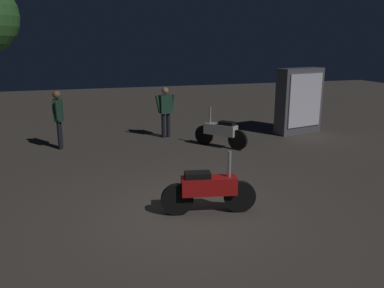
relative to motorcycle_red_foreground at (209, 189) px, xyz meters
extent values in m
plane|color=#4C443D|center=(-0.38, 0.03, -0.44)|extent=(40.00, 40.00, 0.00)
cylinder|color=black|center=(-0.54, 0.10, -0.16)|extent=(0.57, 0.20, 0.56)
cylinder|color=black|center=(0.55, -0.10, -0.16)|extent=(0.57, 0.20, 0.56)
cube|color=#B71414|center=(0.00, 0.00, 0.07)|extent=(0.99, 0.46, 0.30)
cube|color=black|center=(-0.19, 0.03, 0.27)|extent=(0.48, 0.31, 0.10)
cylinder|color=gray|center=(0.35, -0.06, 0.45)|extent=(0.07, 0.07, 0.45)
sphere|color=#F2EABF|center=(0.45, -0.08, 0.12)|extent=(0.12, 0.12, 0.12)
cylinder|color=black|center=(2.14, 3.71, -0.16)|extent=(0.43, 0.50, 0.56)
cylinder|color=black|center=(1.45, 4.56, -0.16)|extent=(0.43, 0.50, 0.56)
cube|color=beige|center=(1.80, 4.13, 0.07)|extent=(0.83, 0.93, 0.30)
cube|color=black|center=(1.92, 3.98, 0.27)|extent=(0.46, 0.49, 0.10)
cylinder|color=gray|center=(1.58, 4.41, 0.45)|extent=(0.08, 0.08, 0.45)
sphere|color=#F2EABF|center=(1.51, 4.48, 0.12)|extent=(0.12, 0.12, 0.12)
cylinder|color=black|center=(0.67, 5.77, -0.06)|extent=(0.12, 0.12, 0.76)
cylinder|color=black|center=(0.52, 5.75, -0.06)|extent=(0.12, 0.12, 0.76)
cube|color=#1E3F2D|center=(0.59, 5.76, 0.60)|extent=(0.39, 0.29, 0.56)
sphere|color=#9E7251|center=(0.59, 5.76, 1.02)|extent=(0.21, 0.21, 0.21)
cylinder|color=#1E3F2D|center=(0.83, 5.80, 0.63)|extent=(0.19, 0.12, 0.52)
cylinder|color=#1E3F2D|center=(0.36, 5.73, 0.63)|extent=(0.19, 0.12, 0.52)
cylinder|color=black|center=(-2.55, 5.21, -0.04)|extent=(0.12, 0.12, 0.79)
cylinder|color=black|center=(-2.54, 5.37, -0.04)|extent=(0.12, 0.12, 0.79)
cube|color=#1E3F2D|center=(-2.54, 5.29, 0.64)|extent=(0.27, 0.38, 0.59)
sphere|color=brown|center=(-2.54, 5.29, 1.08)|extent=(0.22, 0.22, 0.22)
cylinder|color=#1E3F2D|center=(-2.56, 5.05, 0.67)|extent=(0.10, 0.19, 0.54)
cylinder|color=#1E3F2D|center=(-2.52, 5.53, 0.67)|extent=(0.10, 0.19, 0.54)
cube|color=#595960|center=(4.87, 5.12, 0.61)|extent=(1.67, 0.85, 2.10)
cube|color=white|center=(4.94, 4.85, 0.66)|extent=(1.32, 0.34, 1.68)
camera|label=1|loc=(-2.13, -6.02, 2.47)|focal=36.94mm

